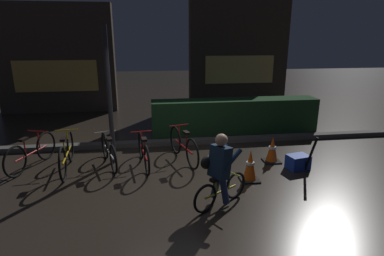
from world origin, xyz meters
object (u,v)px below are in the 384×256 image
(parked_bike_center_left, at_px, (109,151))
(blue_crate, at_px, (298,162))
(traffic_cone_near, at_px, (250,166))
(cyclist, at_px, (219,170))
(parked_bike_leftmost, at_px, (32,152))
(closed_umbrella, at_px, (311,154))
(parked_bike_right_mid, at_px, (183,146))
(parked_bike_left_mid, at_px, (67,154))
(street_post, at_px, (109,97))
(parked_bike_center_right, at_px, (144,152))
(traffic_cone_far, at_px, (272,150))

(parked_bike_center_left, distance_m, blue_crate, 4.04)
(traffic_cone_near, height_order, cyclist, cyclist)
(parked_bike_leftmost, relative_size, closed_umbrella, 1.81)
(parked_bike_right_mid, bearing_deg, parked_bike_center_left, 76.22)
(parked_bike_left_mid, height_order, cyclist, cyclist)
(parked_bike_center_left, height_order, blue_crate, parked_bike_center_left)
(street_post, bearing_deg, traffic_cone_near, -25.62)
(parked_bike_center_right, bearing_deg, parked_bike_center_left, 70.58)
(parked_bike_right_mid, xyz_separation_m, traffic_cone_near, (1.17, -1.17, -0.05))
(parked_bike_right_mid, distance_m, cyclist, 2.05)
(parked_bike_center_left, xyz_separation_m, blue_crate, (3.97, -0.72, -0.17))
(parked_bike_leftmost, bearing_deg, traffic_cone_near, -86.54)
(parked_bike_leftmost, relative_size, parked_bike_left_mid, 0.88)
(cyclist, bearing_deg, blue_crate, -0.93)
(blue_crate, bearing_deg, parked_bike_center_right, 169.87)
(street_post, bearing_deg, parked_bike_right_mid, -4.77)
(parked_bike_center_left, distance_m, traffic_cone_far, 3.58)
(traffic_cone_near, bearing_deg, parked_bike_center_left, 158.13)
(street_post, distance_m, parked_bike_right_mid, 1.91)
(parked_bike_center_left, height_order, parked_bike_center_right, parked_bike_center_right)
(parked_bike_right_mid, relative_size, traffic_cone_near, 2.59)
(street_post, xyz_separation_m, parked_bike_right_mid, (1.55, -0.13, -1.12))
(parked_bike_left_mid, relative_size, parked_bike_center_right, 1.13)
(parked_bike_center_left, height_order, parked_bike_right_mid, parked_bike_right_mid)
(parked_bike_center_left, distance_m, closed_umbrella, 4.22)
(traffic_cone_near, relative_size, traffic_cone_far, 1.08)
(traffic_cone_near, bearing_deg, cyclist, -134.21)
(traffic_cone_far, bearing_deg, parked_bike_center_left, 175.65)
(blue_crate, bearing_deg, traffic_cone_near, -161.35)
(parked_bike_center_right, bearing_deg, blue_crate, -108.72)
(traffic_cone_near, height_order, closed_umbrella, closed_umbrella)
(cyclist, bearing_deg, parked_bike_right_mid, 67.68)
(street_post, xyz_separation_m, parked_bike_center_left, (-0.08, -0.18, -1.14))
(parked_bike_left_mid, height_order, parked_bike_center_right, parked_bike_left_mid)
(parked_bike_center_right, height_order, closed_umbrella, closed_umbrella)
(street_post, xyz_separation_m, closed_umbrella, (4.02, -1.15, -1.06))
(traffic_cone_far, distance_m, blue_crate, 0.61)
(street_post, distance_m, parked_bike_leftmost, 2.03)
(parked_bike_left_mid, xyz_separation_m, parked_bike_center_left, (0.83, 0.14, -0.04))
(parked_bike_left_mid, relative_size, traffic_cone_far, 3.01)
(parked_bike_right_mid, distance_m, closed_umbrella, 2.68)
(parked_bike_right_mid, bearing_deg, parked_bike_leftmost, 73.22)
(cyclist, bearing_deg, parked_bike_center_left, 102.97)
(parked_bike_leftmost, height_order, parked_bike_center_right, parked_bike_leftmost)
(parked_bike_center_right, height_order, cyclist, cyclist)
(street_post, bearing_deg, parked_bike_left_mid, -160.52)
(parked_bike_center_right, xyz_separation_m, blue_crate, (3.23, -0.58, -0.18))
(street_post, height_order, parked_bike_left_mid, street_post)
(parked_bike_leftmost, relative_size, cyclist, 1.23)
(parked_bike_right_mid, bearing_deg, blue_crate, -123.76)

